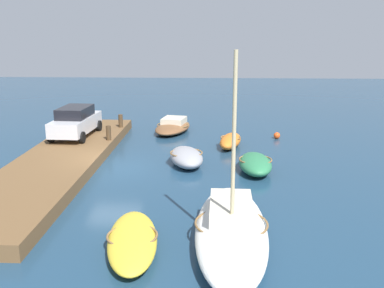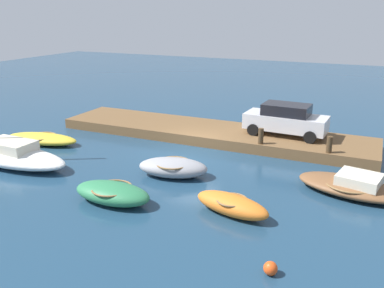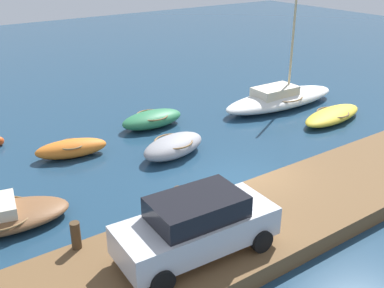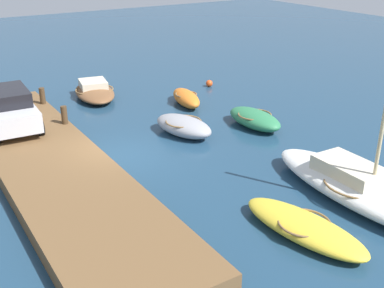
# 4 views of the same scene
# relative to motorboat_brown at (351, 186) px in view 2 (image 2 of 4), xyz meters

# --- Properties ---
(ground_plane) EXTENTS (84.00, 84.00, 0.00)m
(ground_plane) POSITION_rel_motorboat_brown_xyz_m (8.07, -2.27, -0.37)
(ground_plane) COLOR navy
(dock_platform) EXTENTS (18.28, 3.87, 0.57)m
(dock_platform) POSITION_rel_motorboat_brown_xyz_m (8.07, -4.90, -0.09)
(dock_platform) COLOR brown
(dock_platform) RESTS_ON ground_plane
(motorboat_brown) EXTENTS (4.53, 2.81, 0.91)m
(motorboat_brown) POSITION_rel_motorboat_brown_xyz_m (0.00, 0.00, 0.00)
(motorboat_brown) COLOR brown
(motorboat_brown) RESTS_ON ground_plane
(dinghy_orange) EXTENTS (3.12, 1.72, 0.75)m
(dinghy_orange) POSITION_rel_motorboat_brown_xyz_m (3.82, 3.65, 0.01)
(dinghy_orange) COLOR orange
(dinghy_orange) RESTS_ON ground_plane
(rowboat_grey) EXTENTS (3.38, 2.22, 0.83)m
(rowboat_grey) POSITION_rel_motorboat_brown_xyz_m (7.40, 1.31, 0.06)
(rowboat_grey) COLOR #939399
(rowboat_grey) RESTS_ON ground_plane
(sailboat_white) EXTENTS (7.40, 2.44, 6.05)m
(sailboat_white) POSITION_rel_motorboat_brown_xyz_m (15.54, 3.20, 0.12)
(sailboat_white) COLOR white
(sailboat_white) RESTS_ON ground_plane
(rowboat_yellow) EXTENTS (4.43, 2.12, 0.58)m
(rowboat_yellow) POSITION_rel_motorboat_brown_xyz_m (16.19, 0.14, -0.07)
(rowboat_yellow) COLOR gold
(rowboat_yellow) RESTS_ON ground_plane
(rowboat_green) EXTENTS (3.21, 1.61, 0.79)m
(rowboat_green) POSITION_rel_motorboat_brown_xyz_m (8.33, 4.65, 0.03)
(rowboat_green) COLOR #2D7A4C
(rowboat_green) RESTS_ON ground_plane
(mooring_post_west) EXTENTS (0.27, 0.27, 0.81)m
(mooring_post_west) POSITION_rel_motorboat_brown_xyz_m (1.30, -3.21, 0.60)
(mooring_post_west) COLOR #47331E
(mooring_post_west) RESTS_ON dock_platform
(mooring_post_mid_west) EXTENTS (0.27, 0.27, 0.81)m
(mooring_post_mid_west) POSITION_rel_motorboat_brown_xyz_m (4.66, -3.21, 0.60)
(mooring_post_mid_west) COLOR #47331E
(mooring_post_mid_west) RESTS_ON dock_platform
(parked_car) EXTENTS (4.46, 2.15, 1.73)m
(parked_car) POSITION_rel_motorboat_brown_xyz_m (3.87, -5.28, 1.09)
(parked_car) COLOR silver
(parked_car) RESTS_ON dock_platform
(marker_buoy) EXTENTS (0.41, 0.41, 0.41)m
(marker_buoy) POSITION_rel_motorboat_brown_xyz_m (1.63, 6.62, -0.17)
(marker_buoy) COLOR #E54C19
(marker_buoy) RESTS_ON ground_plane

